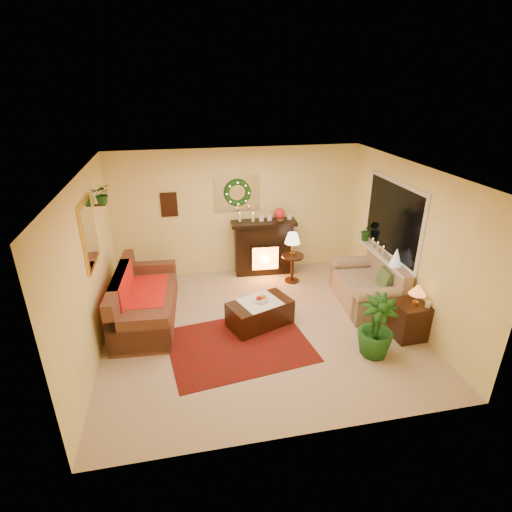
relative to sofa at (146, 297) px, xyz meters
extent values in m
plane|color=beige|center=(1.84, -0.64, -0.43)|extent=(5.00, 5.00, 0.00)
plane|color=white|center=(1.84, -0.64, 2.17)|extent=(5.00, 5.00, 0.00)
plane|color=#EFD88C|center=(1.84, 1.61, 0.87)|extent=(5.00, 5.00, 0.00)
plane|color=#EFD88C|center=(1.84, -2.89, 0.87)|extent=(5.00, 5.00, 0.00)
plane|color=#EFD88C|center=(-0.66, -0.64, 0.87)|extent=(4.50, 4.50, 0.00)
plane|color=#EFD88C|center=(4.34, -0.64, 0.87)|extent=(4.50, 4.50, 0.00)
cube|color=#4E1714|center=(1.42, -1.05, -0.42)|extent=(2.32, 1.86, 0.01)
cube|color=brown|center=(0.00, 0.00, 0.00)|extent=(1.05, 2.13, 0.89)
cube|color=red|center=(-0.02, 0.17, 0.02)|extent=(0.74, 1.20, 0.02)
cube|color=#331F11|center=(2.34, 1.40, 0.12)|extent=(1.20, 0.44, 1.08)
sphere|color=red|center=(2.66, 1.37, 0.87)|extent=(0.23, 0.23, 0.23)
cylinder|color=white|center=(1.85, 1.40, 0.83)|extent=(0.06, 0.06, 0.17)
cylinder|color=beige|center=(2.11, 1.35, 0.83)|extent=(0.06, 0.06, 0.17)
cube|color=white|center=(1.84, 1.59, 1.27)|extent=(0.92, 0.02, 0.72)
torus|color=#194719|center=(1.84, 1.55, 1.29)|extent=(0.55, 0.11, 0.55)
cube|color=#381E11|center=(0.49, 1.59, 1.12)|extent=(0.32, 0.03, 0.48)
cube|color=gold|center=(-0.64, -0.34, 1.32)|extent=(0.03, 0.84, 1.00)
imported|color=#194719|center=(-0.50, 0.41, 1.54)|extent=(0.33, 0.28, 0.36)
cube|color=tan|center=(3.90, -0.24, -0.01)|extent=(1.01, 1.61, 0.89)
cube|color=white|center=(4.33, -0.09, 1.12)|extent=(0.03, 1.86, 1.36)
cube|color=black|center=(4.31, -0.09, 1.12)|extent=(0.02, 1.70, 1.22)
cube|color=white|center=(4.22, -0.09, 0.44)|extent=(0.22, 1.86, 0.04)
cone|color=white|center=(4.20, -0.57, 0.61)|extent=(0.22, 0.22, 0.33)
imported|color=black|center=(4.22, 0.60, 0.65)|extent=(0.29, 0.23, 0.53)
cylinder|color=black|center=(2.82, 0.87, -0.11)|extent=(0.49, 0.49, 0.58)
cone|color=#FFDCBA|center=(2.81, 0.89, 0.45)|extent=(0.31, 0.31, 0.48)
cube|color=black|center=(4.10, -1.34, -0.16)|extent=(0.50, 0.50, 0.60)
cone|color=#F78143|center=(4.13, -1.38, 0.31)|extent=(0.26, 0.26, 0.38)
cube|color=#422B17|center=(1.85, -0.55, -0.22)|extent=(1.16, 0.90, 0.43)
cylinder|color=silver|center=(1.88, -0.53, 0.02)|extent=(0.26, 0.26, 0.06)
imported|color=#235420|center=(3.36, -1.66, 0.02)|extent=(1.95, 1.95, 2.89)
camera|label=1|loc=(0.66, -6.11, 3.36)|focal=28.00mm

